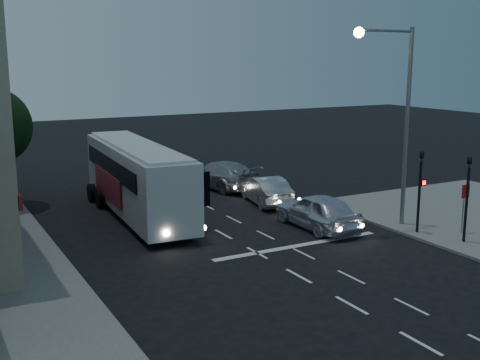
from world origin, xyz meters
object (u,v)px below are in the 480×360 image
regulatory_sign (464,200)px  car_suv (318,211)px  traffic_signal_main (420,182)px  tour_bus (137,177)px  streetlight (397,104)px  car_sedan_b (220,175)px  car_sedan_a (265,190)px  traffic_signal_side (468,189)px

regulatory_sign → car_suv: bearing=141.1°
car_suv → traffic_signal_main: 4.75m
tour_bus → streetlight: (9.59, -7.78, 3.77)m
car_sedan_b → car_sedan_a: bearing=84.2°
car_sedan_b → traffic_signal_main: size_ratio=1.39×
tour_bus → car_sedan_a: tour_bus is taller
car_sedan_a → car_sedan_b: (-0.33, 4.71, 0.08)m
car_sedan_b → traffic_signal_side: size_ratio=1.39×
car_sedan_b → streetlight: (3.01, -11.64, 4.90)m
traffic_signal_side → streetlight: (-0.96, 3.40, 3.31)m
tour_bus → car_sedan_b: (6.58, 3.85, -1.13)m
traffic_signal_main → regulatory_sign: 2.14m
traffic_signal_side → streetlight: bearing=105.7°
regulatory_sign → streetlight: streetlight is taller
regulatory_sign → car_sedan_b: bearing=109.4°
car_suv → car_sedan_a: size_ratio=1.07×
tour_bus → traffic_signal_side: (10.55, -11.18, 0.46)m
car_sedan_b → regulatory_sign: (4.97, -14.07, 0.77)m
car_sedan_b → streetlight: streetlight is taller
tour_bus → car_suv: bearing=-39.7°
tour_bus → car_suv: 9.07m
car_suv → streetlight: size_ratio=0.54×
regulatory_sign → tour_bus: bearing=138.5°
tour_bus → car_sedan_a: 7.07m
tour_bus → traffic_signal_main: bearing=-39.4°
traffic_signal_main → regulatory_sign: size_ratio=1.86×
car_sedan_a → streetlight: bearing=121.5°
car_sedan_a → traffic_signal_side: bearing=119.8°
car_sedan_a → regulatory_sign: 10.48m
regulatory_sign → streetlight: 5.18m
tour_bus → traffic_signal_side: bearing=-43.0°
traffic_signal_main → streetlight: bearing=100.2°
traffic_signal_main → car_sedan_b: bearing=104.0°
regulatory_sign → car_sedan_a: bearing=116.3°
car_suv → traffic_signal_side: size_ratio=1.19×
car_sedan_b → regulatory_sign: size_ratio=2.60×
tour_bus → traffic_signal_main: size_ratio=2.91×
tour_bus → car_sedan_b: tour_bus is taller
car_sedan_a → traffic_signal_main: traffic_signal_main is taller
car_suv → regulatory_sign: 6.48m
tour_bus → car_suv: size_ratio=2.45×
traffic_signal_main → car_suv: bearing=137.6°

